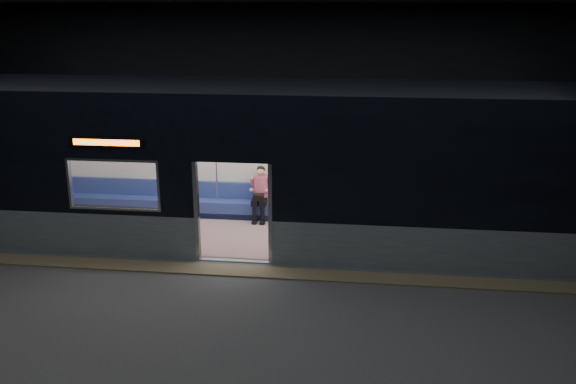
# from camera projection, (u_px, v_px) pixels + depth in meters

# --- Properties ---
(station_floor) EXTENTS (24.00, 14.00, 0.01)m
(station_floor) POSITION_uv_depth(u_px,v_px,m) (223.00, 284.00, 11.25)
(station_floor) COLOR #47494C
(station_floor) RESTS_ON ground
(station_envelope) EXTENTS (24.00, 14.00, 5.00)m
(station_envelope) POSITION_uv_depth(u_px,v_px,m) (216.00, 84.00, 10.19)
(station_envelope) COLOR black
(station_envelope) RESTS_ON station_floor
(tactile_strip) EXTENTS (22.80, 0.50, 0.03)m
(tactile_strip) POSITION_uv_depth(u_px,v_px,m) (229.00, 271.00, 11.77)
(tactile_strip) COLOR #8C7F59
(tactile_strip) RESTS_ON station_floor
(metro_car) EXTENTS (18.00, 3.04, 3.35)m
(metro_car) POSITION_uv_depth(u_px,v_px,m) (247.00, 155.00, 13.13)
(metro_car) COLOR #8A9EA4
(metro_car) RESTS_ON station_floor
(passenger) EXTENTS (0.36, 0.63, 1.29)m
(passenger) POSITION_uv_depth(u_px,v_px,m) (260.00, 190.00, 14.38)
(passenger) COLOR black
(passenger) RESTS_ON metro_car
(handbag) EXTENTS (0.27, 0.24, 0.12)m
(handbag) POSITION_uv_depth(u_px,v_px,m) (259.00, 197.00, 14.22)
(handbag) COLOR black
(handbag) RESTS_ON passenger
(transit_map) EXTENTS (0.99, 0.03, 0.64)m
(transit_map) POSITION_uv_depth(u_px,v_px,m) (334.00, 160.00, 14.27)
(transit_map) COLOR white
(transit_map) RESTS_ON metro_car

